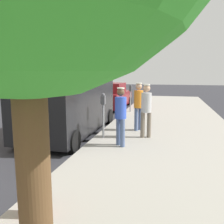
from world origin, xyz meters
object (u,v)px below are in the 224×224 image
object	(u,v)px
parked_van	(71,104)
fire_hydrant	(30,190)
pedestrian_in_gray	(146,107)
parked_sedan_ahead	(111,97)
pedestrian_in_orange	(138,103)
parking_meter_near	(103,108)
pedestrian_in_blue	(121,113)
parking_meter_far	(130,93)

from	to	relation	value
parked_van	fire_hydrant	bearing A→B (deg)	-73.56
pedestrian_in_gray	parked_van	size ratio (longest dim) A/B	0.35
parked_van	parked_sedan_ahead	world-z (taller)	parked_van
pedestrian_in_orange	fire_hydrant	bearing A→B (deg)	-98.57
parking_meter_near	fire_hydrant	world-z (taller)	parking_meter_near
parking_meter_near	parked_van	xyz separation A→B (m)	(-1.50, 0.84, -0.03)
parking_meter_near	pedestrian_in_orange	bearing A→B (deg)	54.09
parked_van	fire_hydrant	world-z (taller)	parked_van
pedestrian_in_gray	pedestrian_in_blue	bearing A→B (deg)	-119.49
parking_meter_near	fire_hydrant	size ratio (longest dim) A/B	1.77
parking_meter_near	parked_sedan_ahead	world-z (taller)	parking_meter_near
pedestrian_in_gray	pedestrian_in_blue	size ratio (longest dim) A/B	1.03
parking_meter_far	pedestrian_in_gray	distance (m)	5.46
pedestrian_in_gray	pedestrian_in_blue	xyz separation A→B (m)	(-0.65, -1.14, -0.03)
parking_meter_near	pedestrian_in_orange	distance (m)	1.70
parking_meter_near	pedestrian_in_orange	xyz separation A→B (m)	(1.00, 1.38, 0.02)
parked_van	parking_meter_far	bearing A→B (deg)	72.83
parked_van	pedestrian_in_gray	bearing A→B (deg)	-8.47
pedestrian_in_blue	fire_hydrant	bearing A→B (deg)	-99.39
pedestrian_in_gray	fire_hydrant	size ratio (longest dim) A/B	2.10
pedestrian_in_gray	fire_hydrant	distance (m)	5.19
parking_meter_far	pedestrian_in_orange	bearing A→B (deg)	-76.97
pedestrian_in_orange	pedestrian_in_blue	world-z (taller)	pedestrian_in_orange
parking_meter_near	parked_sedan_ahead	distance (m)	7.96
parking_meter_far	parked_sedan_ahead	distance (m)	2.67
pedestrian_in_orange	parked_van	world-z (taller)	parked_van
parking_meter_far	fire_hydrant	bearing A→B (deg)	-89.44
pedestrian_in_blue	parked_sedan_ahead	world-z (taller)	pedestrian_in_blue
pedestrian_in_gray	pedestrian_in_orange	xyz separation A→B (m)	(-0.38, 0.97, 0.00)
pedestrian_in_orange	pedestrian_in_gray	bearing A→B (deg)	-68.40
parking_meter_far	parked_sedan_ahead	size ratio (longest dim) A/B	0.34
pedestrian_in_orange	parked_sedan_ahead	bearing A→B (deg)	112.04
parking_meter_near	parking_meter_far	world-z (taller)	same
parking_meter_far	parking_meter_near	bearing A→B (deg)	-90.00
parking_meter_far	fire_hydrant	world-z (taller)	parking_meter_far
parking_meter_far	pedestrian_in_gray	xyz separation A→B (m)	(1.38, -5.28, 0.01)
fire_hydrant	pedestrian_in_orange	bearing A→B (deg)	81.43
pedestrian_in_blue	parked_van	size ratio (longest dim) A/B	0.34
parked_sedan_ahead	pedestrian_in_orange	bearing A→B (deg)	-67.96
pedestrian_in_gray	pedestrian_in_orange	world-z (taller)	pedestrian_in_orange
parking_meter_far	pedestrian_in_gray	size ratio (longest dim) A/B	0.84
parked_van	fire_hydrant	distance (m)	5.68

